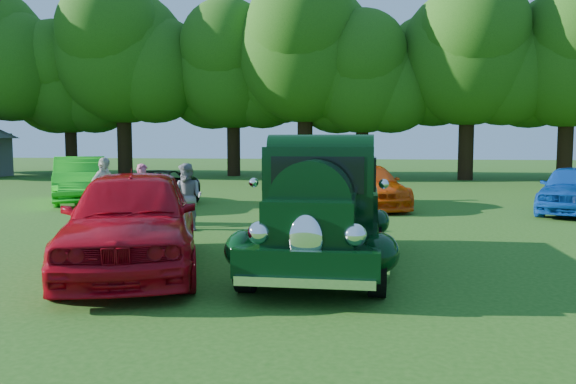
# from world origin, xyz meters

# --- Properties ---
(ground) EXTENTS (120.00, 120.00, 0.00)m
(ground) POSITION_xyz_m (0.00, 0.00, 0.00)
(ground) COLOR #205313
(ground) RESTS_ON ground
(hero_pickup) EXTENTS (2.37, 5.10, 1.99)m
(hero_pickup) POSITION_xyz_m (1.00, 0.32, 0.86)
(hero_pickup) COLOR black
(hero_pickup) RESTS_ON ground
(red_convertible) EXTENTS (3.40, 5.24, 1.66)m
(red_convertible) POSITION_xyz_m (-1.98, -0.37, 0.83)
(red_convertible) COLOR #AA0713
(red_convertible) RESTS_ON ground
(back_car_lime) EXTENTS (3.73, 4.96, 1.56)m
(back_car_lime) POSITION_xyz_m (-8.07, 9.16, 0.78)
(back_car_lime) COLOR #1CC91A
(back_car_lime) RESTS_ON ground
(back_car_black) EXTENTS (1.99, 4.24, 1.17)m
(back_car_black) POSITION_xyz_m (-4.95, 8.02, 0.59)
(back_car_black) COLOR black
(back_car_black) RESTS_ON ground
(back_car_orange) EXTENTS (3.05, 4.93, 1.33)m
(back_car_orange) POSITION_xyz_m (1.69, 9.11, 0.67)
(back_car_orange) COLOR #ED4F08
(back_car_orange) RESTS_ON ground
(back_car_blue) EXTENTS (3.25, 4.48, 1.42)m
(back_car_blue) POSITION_xyz_m (7.63, 8.28, 0.71)
(back_car_blue) COLOR #0E3F9E
(back_car_blue) RESTS_ON ground
(spectator_pink) EXTENTS (0.66, 0.60, 1.52)m
(spectator_pink) POSITION_xyz_m (-3.93, 4.72, 0.76)
(spectator_pink) COLOR #C2507B
(spectator_pink) RESTS_ON ground
(spectator_grey) EXTENTS (0.89, 0.76, 1.58)m
(spectator_grey) POSITION_xyz_m (-2.42, 3.68, 0.79)
(spectator_grey) COLOR gray
(spectator_grey) RESTS_ON ground
(spectator_white) EXTENTS (0.66, 1.06, 1.69)m
(spectator_white) POSITION_xyz_m (-4.78, 4.29, 0.84)
(spectator_white) COLOR beige
(spectator_white) RESTS_ON ground
(tree_line) EXTENTS (64.51, 10.67, 11.90)m
(tree_line) POSITION_xyz_m (0.04, 23.73, 6.79)
(tree_line) COLOR black
(tree_line) RESTS_ON ground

